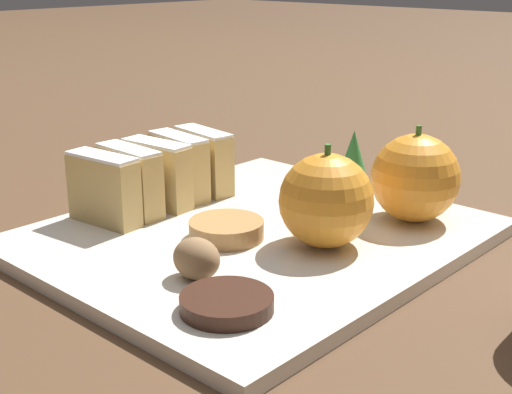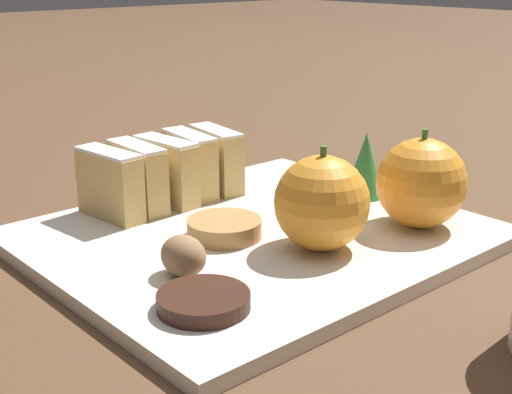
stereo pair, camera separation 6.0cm
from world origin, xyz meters
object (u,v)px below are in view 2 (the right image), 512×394
(orange_far, at_px, (322,203))
(walnut, at_px, (183,256))
(orange_near, at_px, (421,183))
(chocolate_cookie, at_px, (204,301))

(orange_far, bearing_deg, walnut, -104.70)
(orange_near, distance_m, chocolate_cookie, 0.24)
(walnut, bearing_deg, orange_far, 75.30)
(orange_near, relative_size, walnut, 2.29)
(orange_near, height_order, orange_far, orange_near)
(walnut, bearing_deg, orange_near, 76.64)
(orange_near, bearing_deg, chocolate_cookie, -89.76)
(orange_far, relative_size, walnut, 2.25)
(chocolate_cookie, bearing_deg, walnut, 157.46)
(orange_far, xyz_separation_m, walnut, (-0.03, -0.11, -0.02))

